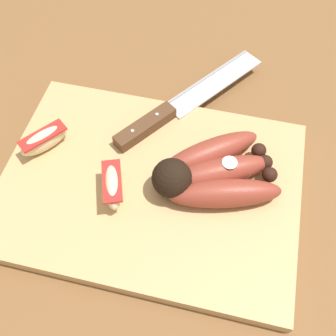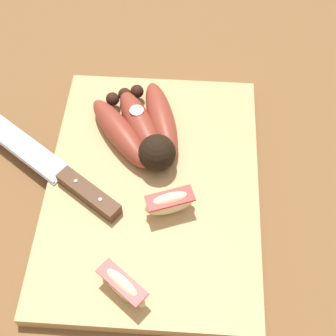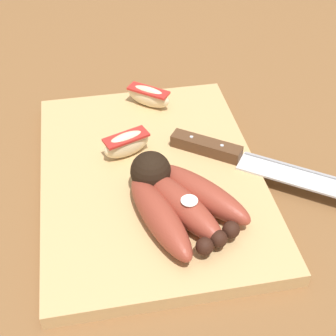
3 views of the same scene
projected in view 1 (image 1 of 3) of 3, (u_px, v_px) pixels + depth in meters
ground_plane at (153, 182)px, 0.55m from camera, size 6.00×6.00×0.00m
cutting_board at (148, 185)px, 0.54m from camera, size 0.40×0.29×0.02m
banana_bunch at (211, 173)px, 0.51m from camera, size 0.17×0.15×0.05m
chefs_knife at (170, 110)px, 0.59m from camera, size 0.19×0.24×0.02m
apple_wedge_near at (113, 185)px, 0.51m from camera, size 0.04×0.07×0.04m
apple_wedge_middle at (44, 140)px, 0.55m from camera, size 0.06×0.07×0.03m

